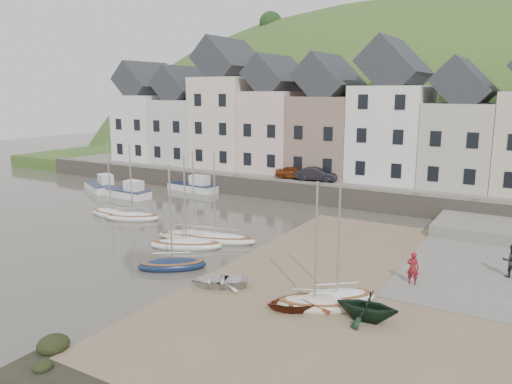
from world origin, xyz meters
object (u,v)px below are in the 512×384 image
Objects in this scene: person_red at (413,268)px; car_left at (294,173)px; sailboat_0 at (111,213)px; rowboat_red at (300,302)px; rowboat_green at (367,305)px; person_dark at (511,261)px; rowboat_white at (219,280)px; car_right at (316,174)px.

person_red is 0.49× the size of car_left.
rowboat_red is (20.85, -8.18, 0.13)m from sailboat_0.
rowboat_red is 0.91× the size of car_left.
person_dark reaches higher than rowboat_green.
car_left is (-15.80, 18.00, 1.22)m from person_red.
sailboat_0 is at bearing -144.61° from rowboat_white.
rowboat_red is 1.75× the size of person_dark.
car_right reaches higher than person_red.
person_dark is (5.07, 8.97, 0.27)m from rowboat_green.
person_dark is 24.72m from car_left.
person_dark reaches higher than person_red.
rowboat_red is at bearing 28.33° from person_dark.
sailboat_0 is at bearing -18.14° from person_dark.
rowboat_green is 1.57× the size of person_red.
sailboat_0 reaches higher than person_red.
car_right reaches higher than rowboat_white.
rowboat_green reaches higher than rowboat_white.
person_dark reaches higher than rowboat_white.
person_red is at bearing 20.17° from person_dark.
rowboat_red is (4.81, -0.33, 0.02)m from rowboat_white.
person_dark is at bearing 145.51° from rowboat_green.
person_dark is 0.47× the size of car_right.
car_right is (2.42, 0.00, 0.04)m from car_left.
sailboat_0 reaches higher than person_dark.
car_left is at bearing -55.74° from person_dark.
rowboat_green is 27.75m from car_left.
rowboat_green is (7.92, 0.03, 0.40)m from rowboat_white.
person_red reaches higher than rowboat_red.
person_dark is (8.18, 9.33, 0.65)m from rowboat_red.
person_red reaches higher than rowboat_green.
car_right reaches higher than rowboat_red.
rowboat_green is at bearing 61.67° from rowboat_white.
rowboat_green is 0.69× the size of car_right.
person_red is at bearing -5.95° from sailboat_0.
rowboat_white is 7.93m from rowboat_green.
rowboat_white is 10.15m from person_red.
rowboat_green is at bearing -153.27° from car_left.
car_left is at bearing -48.73° from person_red.
person_dark reaches higher than rowboat_red.
sailboat_0 reaches higher than rowboat_green.
car_right is (-4.73, 23.28, 1.87)m from rowboat_white.
person_dark is at bearing -131.55° from car_left.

